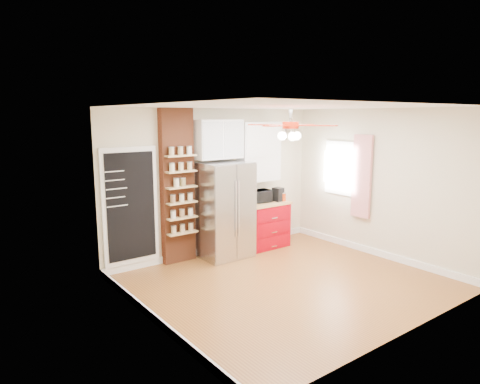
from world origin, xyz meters
TOP-DOWN VIEW (x-y plane):
  - floor at (0.00, 0.00)m, footprint 4.50×4.50m
  - ceiling at (0.00, 0.00)m, footprint 4.50×4.50m
  - wall_back at (0.00, 2.00)m, footprint 4.50×0.02m
  - wall_front at (0.00, -2.00)m, footprint 4.50×0.02m
  - wall_left at (-2.25, 0.00)m, footprint 0.02×4.00m
  - wall_right at (2.25, 0.00)m, footprint 0.02×4.00m
  - chalkboard at (-1.70, 1.96)m, footprint 0.95×0.05m
  - brick_pillar at (-0.85, 1.92)m, footprint 0.60×0.16m
  - fridge at (-0.05, 1.63)m, footprint 0.90×0.70m
  - upper_glass_cabinet at (-0.05, 1.82)m, footprint 0.90×0.35m
  - red_cabinet at (0.92, 1.68)m, footprint 0.94×0.64m
  - upper_shelf_unit at (0.92, 1.85)m, footprint 0.90×0.30m
  - window at (2.23, 0.90)m, footprint 0.04×0.75m
  - curtain at (2.18, 0.35)m, footprint 0.06×0.40m
  - ceiling_fan at (0.00, 0.00)m, footprint 1.40×1.40m
  - toaster_oven at (0.84, 1.71)m, footprint 0.46×0.33m
  - coffee_maker at (1.20, 1.58)m, footprint 0.19×0.20m
  - canister_left at (1.29, 1.53)m, footprint 0.13×0.13m
  - canister_right at (1.20, 1.66)m, footprint 0.11×0.11m
  - pantry_jar_oats at (-0.95, 1.77)m, footprint 0.13×0.13m
  - pantry_jar_beans at (-0.81, 1.80)m, footprint 0.12×0.12m

SIDE VIEW (x-z plane):
  - floor at x=0.00m, z-range 0.00..0.00m
  - red_cabinet at x=0.92m, z-range 0.00..0.90m
  - fridge at x=-0.05m, z-range 0.00..1.75m
  - canister_right at x=1.20m, z-range 0.90..1.03m
  - canister_left at x=1.29m, z-range 0.90..1.06m
  - toaster_oven at x=0.84m, z-range 0.90..1.14m
  - coffee_maker at x=1.20m, z-range 0.90..1.17m
  - chalkboard at x=-1.70m, z-range 0.12..2.08m
  - wall_back at x=0.00m, z-range 0.00..2.70m
  - wall_front at x=0.00m, z-range 0.00..2.70m
  - wall_left at x=-2.25m, z-range 0.00..2.70m
  - wall_right at x=2.25m, z-range 0.00..2.70m
  - brick_pillar at x=-0.85m, z-range 0.00..2.70m
  - pantry_jar_beans at x=-0.81m, z-range 1.37..1.50m
  - pantry_jar_oats at x=-0.95m, z-range 1.37..1.51m
  - curtain at x=2.18m, z-range 0.67..2.23m
  - window at x=2.23m, z-range 1.02..2.08m
  - upper_shelf_unit at x=0.92m, z-range 1.30..2.45m
  - upper_glass_cabinet at x=-0.05m, z-range 1.80..2.50m
  - ceiling_fan at x=0.00m, z-range 2.20..2.65m
  - ceiling at x=0.00m, z-range 2.70..2.70m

